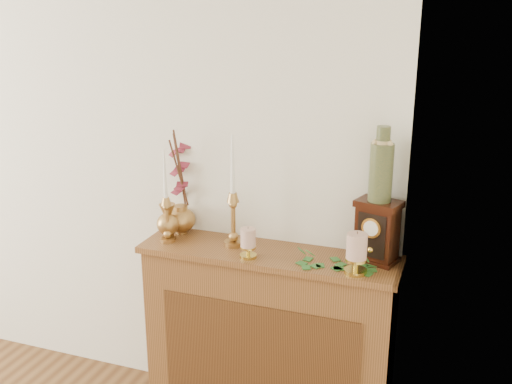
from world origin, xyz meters
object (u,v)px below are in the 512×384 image
at_px(candlestick_center, 233,211).
at_px(ceramic_vase, 381,168).
at_px(ginger_jar, 181,185).
at_px(bud_vase, 168,222).
at_px(mantel_clock, 377,232).
at_px(candlestick_left, 167,212).

height_order(candlestick_center, ceramic_vase, ceramic_vase).
xyz_separation_m(candlestick_center, ginger_jar, (-0.32, 0.11, 0.07)).
xyz_separation_m(ginger_jar, ceramic_vase, (1.00, -0.06, 0.19)).
distance_m(bud_vase, ginger_jar, 0.20).
distance_m(mantel_clock, ceramic_vase, 0.29).
bearing_deg(ginger_jar, mantel_clock, -3.41).
relative_size(mantel_clock, ceramic_vase, 0.86).
height_order(candlestick_left, mantel_clock, candlestick_left).
xyz_separation_m(mantel_clock, ceramic_vase, (0.00, 0.00, 0.29)).
distance_m(candlestick_center, mantel_clock, 0.68).
bearing_deg(candlestick_left, ginger_jar, 90.78).
distance_m(candlestick_left, ginger_jar, 0.19).
height_order(ginger_jar, ceramic_vase, ceramic_vase).
relative_size(candlestick_left, ginger_jar, 0.85).
distance_m(candlestick_left, candlestick_center, 0.33).
distance_m(bud_vase, mantel_clock, 1.02).
height_order(candlestick_center, bud_vase, candlestick_center).
bearing_deg(ginger_jar, candlestick_center, -18.39).
bearing_deg(ceramic_vase, candlestick_center, -175.67).
height_order(mantel_clock, ceramic_vase, ceramic_vase).
height_order(candlestick_left, ginger_jar, ginger_jar).
xyz_separation_m(candlestick_left, candlestick_center, (0.32, 0.06, 0.03)).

